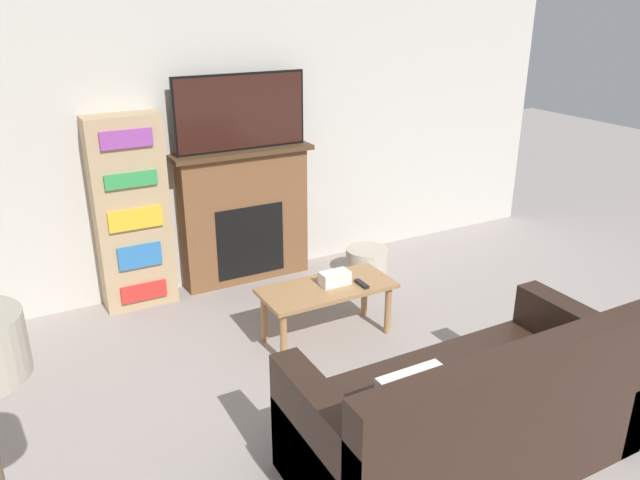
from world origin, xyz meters
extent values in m
cube|color=beige|center=(0.00, 3.74, 1.35)|extent=(6.36, 0.06, 2.70)
cube|color=brown|center=(-0.17, 3.60, 0.58)|extent=(1.13, 0.22, 1.16)
cube|color=black|center=(-0.17, 3.49, 0.40)|extent=(0.62, 0.01, 0.64)
cube|color=#4C331E|center=(-0.17, 3.58, 1.18)|extent=(1.23, 0.28, 0.04)
cube|color=black|center=(-0.17, 3.58, 1.51)|extent=(1.14, 0.03, 0.63)
cube|color=#331914|center=(-0.17, 3.57, 1.51)|extent=(1.11, 0.01, 0.59)
cube|color=black|center=(-0.03, 0.82, 0.23)|extent=(1.88, 0.90, 0.45)
cube|color=black|center=(-0.03, 0.45, 0.68)|extent=(1.88, 0.16, 0.45)
cube|color=black|center=(-0.89, 0.82, 0.35)|extent=(0.16, 0.90, 0.70)
cube|color=black|center=(0.83, 0.82, 0.35)|extent=(0.16, 0.90, 0.70)
cube|color=silver|center=(-0.45, 0.73, 0.59)|extent=(0.36, 0.14, 0.28)
cube|color=#A87A4C|center=(-0.04, 2.34, 0.41)|extent=(0.99, 0.45, 0.03)
cylinder|color=#A87A4C|center=(-0.48, 2.17, 0.20)|extent=(0.05, 0.05, 0.39)
cylinder|color=#A87A4C|center=(0.40, 2.17, 0.20)|extent=(0.05, 0.05, 0.39)
cylinder|color=#A87A4C|center=(-0.48, 2.50, 0.20)|extent=(0.05, 0.05, 0.39)
cylinder|color=#A87A4C|center=(0.40, 2.50, 0.20)|extent=(0.05, 0.05, 0.39)
cube|color=white|center=(0.03, 2.34, 0.47)|extent=(0.22, 0.12, 0.10)
cube|color=black|center=(0.19, 2.23, 0.43)|extent=(0.04, 0.15, 0.02)
cube|color=tan|center=(-1.14, 3.58, 0.79)|extent=(0.57, 0.26, 1.58)
cube|color=red|center=(-1.14, 3.44, 0.16)|extent=(0.37, 0.03, 0.14)
cube|color=#2D70B7|center=(-1.14, 3.44, 0.47)|extent=(0.34, 0.03, 0.19)
cube|color=gold|center=(-1.14, 3.44, 0.79)|extent=(0.42, 0.03, 0.16)
cube|color=green|center=(-1.14, 3.44, 1.10)|extent=(0.40, 0.03, 0.11)
cube|color=purple|center=(-1.14, 3.44, 1.42)|extent=(0.39, 0.03, 0.13)
cylinder|color=#BCB29E|center=(0.83, 3.15, 0.13)|extent=(0.39, 0.39, 0.25)
camera|label=1|loc=(-2.05, -1.27, 2.42)|focal=35.00mm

